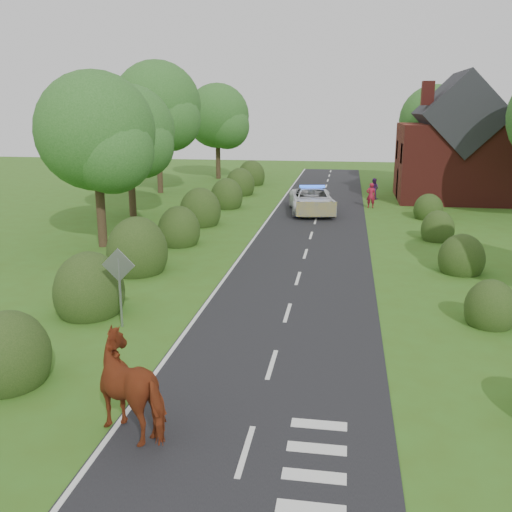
% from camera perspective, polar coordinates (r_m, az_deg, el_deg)
% --- Properties ---
extents(ground, '(120.00, 120.00, 0.00)m').
position_cam_1_polar(ground, '(15.47, 1.59, -10.85)').
color(ground, '#3C631B').
extents(road, '(6.00, 70.00, 0.02)m').
position_cam_1_polar(road, '(29.66, 5.40, 1.63)').
color(road, black).
rests_on(road, ground).
extents(road_markings, '(4.96, 70.00, 0.01)m').
position_cam_1_polar(road_markings, '(27.79, 1.82, 0.83)').
color(road_markings, white).
rests_on(road_markings, road).
extents(hedgerow_left, '(2.75, 50.41, 3.00)m').
position_cam_1_polar(hedgerow_left, '(27.50, -8.71, 2.07)').
color(hedgerow_left, '#213B15').
rests_on(hedgerow_left, ground).
extents(hedgerow_right, '(2.10, 45.78, 2.10)m').
position_cam_1_polar(hedgerow_right, '(26.24, 19.38, 0.34)').
color(hedgerow_right, '#213B15').
rests_on(hedgerow_right, ground).
extents(tree_left_a, '(5.74, 5.60, 8.38)m').
position_cam_1_polar(tree_left_a, '(28.21, -15.38, 11.46)').
color(tree_left_a, '#332316').
rests_on(tree_left_a, ground).
extents(tree_left_b, '(5.74, 5.60, 8.07)m').
position_cam_1_polar(tree_left_b, '(36.18, -12.31, 11.76)').
color(tree_left_b, '#332316').
rests_on(tree_left_b, ground).
extents(tree_left_c, '(6.97, 6.80, 10.22)m').
position_cam_1_polar(tree_left_c, '(46.02, -9.56, 14.29)').
color(tree_left_c, '#332316').
rests_on(tree_left_c, ground).
extents(tree_left_d, '(6.15, 6.00, 8.89)m').
position_cam_1_polar(tree_left_d, '(55.04, -3.63, 13.55)').
color(tree_left_d, '#332316').
rests_on(tree_left_d, ground).
extents(tree_right_c, '(6.15, 6.00, 8.58)m').
position_cam_1_polar(tree_right_c, '(52.25, 17.75, 12.53)').
color(tree_right_c, '#332316').
rests_on(tree_right_c, ground).
extents(road_sign, '(1.06, 0.08, 2.53)m').
position_cam_1_polar(road_sign, '(17.95, -13.54, -1.96)').
color(road_sign, gray).
rests_on(road_sign, ground).
extents(house, '(8.00, 7.40, 9.17)m').
position_cam_1_polar(house, '(44.61, 19.33, 10.15)').
color(house, maroon).
rests_on(house, ground).
extents(cow, '(2.77, 2.21, 1.74)m').
position_cam_1_polar(cow, '(12.57, -11.79, -13.11)').
color(cow, maroon).
rests_on(cow, ground).
extents(police_van, '(3.58, 6.26, 1.78)m').
position_cam_1_polar(police_van, '(37.34, 5.61, 5.58)').
color(police_van, white).
rests_on(police_van, ground).
extents(pedestrian_red, '(0.63, 0.41, 1.71)m').
position_cam_1_polar(pedestrian_red, '(39.75, 11.42, 5.97)').
color(pedestrian_red, maroon).
rests_on(pedestrian_red, ground).
extents(pedestrian_purple, '(0.94, 0.85, 1.57)m').
position_cam_1_polar(pedestrian_purple, '(43.67, 11.69, 6.61)').
color(pedestrian_purple, '#491C5F').
rests_on(pedestrian_purple, ground).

